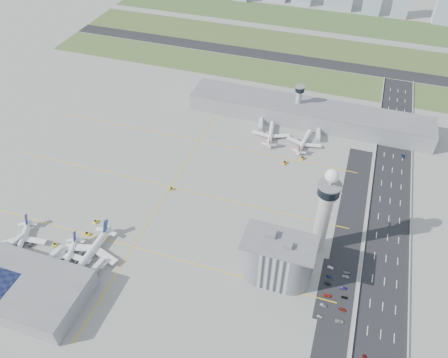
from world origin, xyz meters
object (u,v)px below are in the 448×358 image
(tug_4, at_px, (285,163))
(airplane_far_b, at_px, (304,139))
(airplane_near_b, at_px, (67,257))
(car_lot_8, at_px, (344,297))
(jet_bridge_near_0, at_px, (5,252))
(car_lot_10, at_px, (346,276))
(car_lot_1, at_px, (323,305))
(jet_bridge_near_2, at_px, (89,277))
(airplane_near_a, at_px, (20,240))
(car_lot_11, at_px, (347,273))
(tug_5, at_px, (302,158))
(airplane_near_c, at_px, (89,250))
(car_lot_6, at_px, (340,321))
(jet_bridge_near_1, at_px, (46,264))
(car_hw_2, at_px, (403,156))
(car_lot_4, at_px, (330,276))
(car_lot_0, at_px, (320,317))
(car_lot_9, at_px, (343,288))
(car_hw_0, at_px, (364,358))
(car_lot_7, at_px, (343,310))
(car_hw_1, at_px, (388,224))
(admin_building, at_px, (278,259))
(control_tower, at_px, (325,208))
(car_lot_5, at_px, (330,268))
(jet_bridge_far_0, at_px, (261,120))
(jet_bridge_far_1, at_px, (318,131))
(tug_1, at_px, (87,234))
(airplane_far_a, at_px, (271,131))
(car_lot_2, at_px, (327,296))
(car_hw_4, at_px, (387,114))
(secondary_tower, at_px, (299,100))
(car_lot_3, at_px, (328,284))
(tug_0, at_px, (55,245))
(tug_3, at_px, (171,189))

(tug_4, bearing_deg, airplane_far_b, 105.74)
(airplane_near_b, relative_size, car_lot_8, 9.66)
(jet_bridge_near_0, distance_m, car_lot_10, 211.69)
(tug_4, relative_size, car_lot_1, 0.91)
(car_lot_1, bearing_deg, jet_bridge_near_2, 104.57)
(airplane_near_a, relative_size, car_lot_11, 8.43)
(tug_5, relative_size, car_lot_1, 0.93)
(airplane_near_c, distance_m, car_lot_6, 154.49)
(jet_bridge_near_2, height_order, car_lot_8, jet_bridge_near_2)
(tug_4, bearing_deg, airplane_near_c, -93.09)
(jet_bridge_near_1, xyz_separation_m, car_hw_2, (205.42, 182.64, -2.25))
(tug_4, relative_size, car_lot_6, 0.77)
(airplane_near_c, xyz_separation_m, car_lot_8, (155.09, 20.21, -5.63))
(car_lot_1, xyz_separation_m, car_lot_4, (0.59, 20.99, -0.07))
(car_lot_8, xyz_separation_m, car_lot_10, (-1.10, 14.94, -0.04))
(car_lot_1, relative_size, car_lot_8, 1.09)
(car_lot_0, height_order, car_lot_1, car_lot_1)
(airplane_near_a, relative_size, car_lot_0, 11.58)
(car_lot_9, bearing_deg, car_hw_0, -164.99)
(airplane_near_b, distance_m, car_lot_11, 171.79)
(airplane_far_b, xyz_separation_m, car_lot_0, (38.30, -155.25, -4.33))
(car_lot_7, bearing_deg, car_hw_1, -5.91)
(car_hw_1, bearing_deg, admin_building, -141.73)
(control_tower, bearing_deg, car_lot_11, -36.32)
(airplane_near_c, xyz_separation_m, jet_bridge_near_1, (-21.51, -15.63, -3.40))
(car_lot_5, relative_size, car_lot_6, 0.79)
(jet_bridge_far_0, relative_size, car_lot_8, 3.88)
(airplane_near_c, relative_size, car_lot_10, 10.73)
(jet_bridge_far_0, relative_size, tug_4, 3.91)
(jet_bridge_near_1, xyz_separation_m, jet_bridge_far_1, (135.00, 193.00, 0.00))
(jet_bridge_near_0, xyz_separation_m, tug_5, (159.29, 154.47, -1.79))
(tug_1, bearing_deg, airplane_far_a, 137.39)
(admin_building, distance_m, car_lot_9, 42.80)
(jet_bridge_far_0, bearing_deg, control_tower, 19.45)
(airplane_far_a, height_order, car_hw_0, airplane_far_a)
(car_lot_2, relative_size, car_hw_4, 1.22)
(airplane_far_b, height_order, jet_bridge_far_0, airplane_far_b)
(secondary_tower, xyz_separation_m, car_lot_3, (53.16, -168.83, -18.24))
(airplane_near_a, height_order, jet_bridge_near_0, airplane_near_a)
(secondary_tower, height_order, car_hw_0, secondary_tower)
(admin_building, xyz_separation_m, car_lot_8, (41.60, -3.16, -14.69))
(car_lot_1, bearing_deg, tug_0, 96.99)
(car_lot_8, bearing_deg, car_lot_5, 27.03)
(airplane_near_c, height_order, jet_bridge_near_1, airplane_near_c)
(jet_bridge_far_1, distance_m, car_lot_5, 141.93)
(tug_3, bearing_deg, airplane_near_c, -50.60)
(airplane_near_c, xyz_separation_m, airplane_far_b, (105.20, 158.64, -1.37))
(car_lot_5, bearing_deg, car_hw_2, -13.99)
(airplane_far_b, bearing_deg, jet_bridge_far_0, 71.83)
(control_tower, relative_size, car_lot_9, 16.21)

